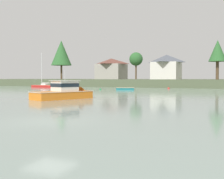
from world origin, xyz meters
The scene contains 12 objects.
ground_plane centered at (0.00, 0.00, 0.00)m, with size 400.00×400.00×0.00m, color gray.
far_shore_bank centered at (0.00, 79.68, 1.02)m, with size 179.32×47.21×2.04m, color #4C563D.
sailboat_red centered at (-36.71, 47.57, 0.20)m, with size 6.37×1.80×9.28m.
dinghy_teal centered at (-11.90, 41.66, 0.16)m, with size 4.04×2.70×0.66m.
cruiser_orange centered at (-8.85, 15.76, 0.47)m, with size 5.24×8.43×4.27m.
mooring_buoy_green centered at (-17.14, 40.82, 0.07)m, with size 0.38×0.38×0.43m.
mooring_buoy_red centered at (-5.38, 51.72, 0.09)m, with size 0.50×0.50×0.55m.
shore_tree_center_right centered at (4.23, 61.07, 8.85)m, with size 4.20×4.20×9.51m.
shore_tree_center centered at (-40.17, 60.89, 9.98)m, with size 6.12×6.12×11.72m.
shore_tree_inland_b centered at (-21.89, 76.64, 8.55)m, with size 4.37×4.37×8.77m.
cottage_hillside centered at (-12.23, 78.30, 6.06)m, with size 8.62×10.23×7.79m.
cottage_near_water centered at (-33.26, 82.37, 5.87)m, with size 9.87×9.61×7.43m.
Camera 1 is at (9.55, -13.07, 2.38)m, focal length 46.60 mm.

